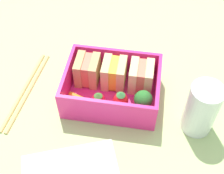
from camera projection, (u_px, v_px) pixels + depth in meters
ground_plane at (112, 100)px, 57.35cm from camera, size 120.00×120.00×2.00cm
bento_tray at (112, 94)px, 56.11cm from camera, size 16.21×12.25×1.20cm
bento_rim at (112, 83)px, 53.73cm from camera, size 16.21×12.25×4.94cm
sandwich_left at (88, 70)px, 55.66cm from camera, size 4.06×4.70×5.00cm
sandwich_center_left at (114, 73)px, 55.18cm from camera, size 4.06×4.70×5.00cm
sandwich_center at (141, 77)px, 54.70cm from camera, size 4.06×4.70×5.00cm
carrot_stick_far_left at (79, 98)px, 54.11cm from camera, size 3.95×2.30×1.09cm
strawberry_far_left at (98, 100)px, 52.86cm from camera, size 2.46×2.46×3.06cm
strawberry_left at (121, 99)px, 52.90cm from camera, size 2.56×2.56×3.16cm
broccoli_floret at (143, 100)px, 51.64cm from camera, size 3.13×3.13×4.02cm
chopstick_pair at (26, 90)px, 57.09cm from camera, size 3.50×18.64×0.70cm
drinking_glass at (201, 109)px, 48.95cm from camera, size 5.13×5.13×9.61cm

